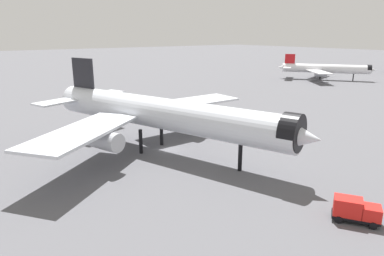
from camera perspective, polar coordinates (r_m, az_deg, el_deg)
name	(u,v)px	position (r m, az deg, el deg)	size (l,w,h in m)	color
ground	(169,150)	(69.65, -3.85, -3.58)	(900.00, 900.00, 0.00)	#56565B
airliner_near_gate	(160,114)	(66.87, -5.34, 2.36)	(59.47, 52.89, 17.25)	silver
airliner_far_taxiway	(325,69)	(185.17, 21.01, 9.10)	(40.87, 36.40, 12.25)	white
service_truck_front	(355,210)	(48.19, 25.33, -12.11)	(5.89, 4.84, 3.00)	black
baggage_tug_wing	(210,110)	(100.38, 2.96, 2.95)	(3.56, 2.82, 1.85)	black
traffic_cone_near_nose	(107,115)	(100.06, -13.91, 2.13)	(0.61, 0.61, 0.77)	#F2600C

